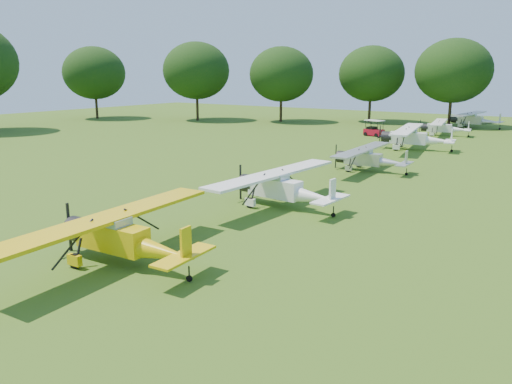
# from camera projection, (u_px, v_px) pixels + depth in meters

# --- Properties ---
(ground) EXTENTS (160.00, 160.00, 0.00)m
(ground) POSITION_uv_depth(u_px,v_px,m) (235.00, 212.00, 28.84)
(ground) COLOR #2F4E13
(ground) RESTS_ON ground
(tree_belt) EXTENTS (137.36, 130.27, 14.52)m
(tree_belt) POSITION_uv_depth(u_px,v_px,m) (292.00, 69.00, 25.13)
(tree_belt) COLOR black
(tree_belt) RESTS_ON ground
(aircraft_2) EXTENTS (7.12, 11.34, 2.23)m
(aircraft_2) POSITION_uv_depth(u_px,v_px,m) (121.00, 235.00, 20.65)
(aircraft_2) COLOR #E3BE09
(aircraft_2) RESTS_ON ground
(aircraft_3) EXTENTS (7.09, 11.29, 2.22)m
(aircraft_3) POSITION_uv_depth(u_px,v_px,m) (282.00, 186.00, 29.58)
(aircraft_3) COLOR white
(aircraft_3) RESTS_ON ground
(aircraft_4) EXTENTS (6.33, 10.07, 1.99)m
(aircraft_4) POSITION_uv_depth(u_px,v_px,m) (369.00, 157.00, 40.53)
(aircraft_4) COLOR silver
(aircraft_4) RESTS_ON ground
(aircraft_5) EXTENTS (7.75, 12.27, 2.41)m
(aircraft_5) POSITION_uv_depth(u_px,v_px,m) (414.00, 136.00, 51.89)
(aircraft_5) COLOR white
(aircraft_5) RESTS_ON ground
(aircraft_6) EXTENTS (6.29, 9.95, 1.95)m
(aircraft_6) POSITION_uv_depth(u_px,v_px,m) (443.00, 127.00, 63.66)
(aircraft_6) COLOR white
(aircraft_6) RESTS_ON ground
(aircraft_7) EXTENTS (7.36, 11.73, 2.31)m
(aircraft_7) POSITION_uv_depth(u_px,v_px,m) (474.00, 119.00, 72.67)
(aircraft_7) COLOR silver
(aircraft_7) RESTS_ON ground
(golf_cart) EXTENTS (2.62, 1.94, 2.01)m
(golf_cart) POSITION_uv_depth(u_px,v_px,m) (374.00, 131.00, 63.56)
(golf_cart) COLOR #A40B22
(golf_cart) RESTS_ON ground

